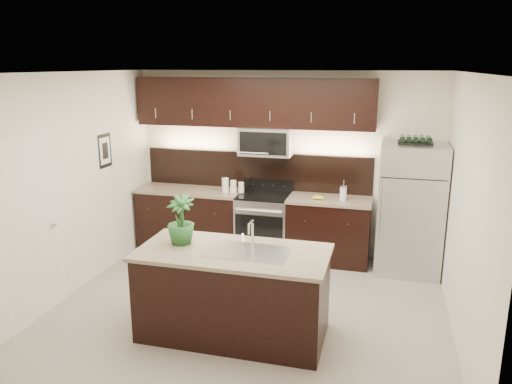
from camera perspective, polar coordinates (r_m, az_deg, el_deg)
ground at (r=6.04m, az=-0.70°, el=-13.04°), size 4.50×4.50×0.00m
room_walls at (r=5.47m, az=-1.99°, el=2.91°), size 4.52×4.02×2.71m
counter_run at (r=7.48m, az=-0.61°, el=-3.62°), size 3.51×0.65×0.94m
upper_fixtures at (r=7.28m, az=-0.13°, el=9.32°), size 3.49×0.40×1.66m
island at (r=5.31m, az=-2.60°, el=-11.43°), size 1.96×0.96×0.94m
sink_faucet at (r=5.09m, az=-1.00°, el=-6.66°), size 0.84×0.50×0.28m
refrigerator at (r=7.06m, az=17.19°, el=-1.84°), size 0.86×0.77×1.77m
wine_rack at (r=6.87m, az=17.76°, el=5.67°), size 0.44×0.27×0.10m
plant at (r=5.30m, az=-8.59°, el=-3.16°), size 0.29×0.29×0.52m
canisters at (r=7.37m, az=-2.84°, el=0.67°), size 0.32×0.14×0.22m
french_press at (r=7.04m, az=9.94°, el=-0.10°), size 0.10×0.10×0.29m
bananas at (r=7.07m, az=6.81°, el=-0.59°), size 0.18×0.15×0.05m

